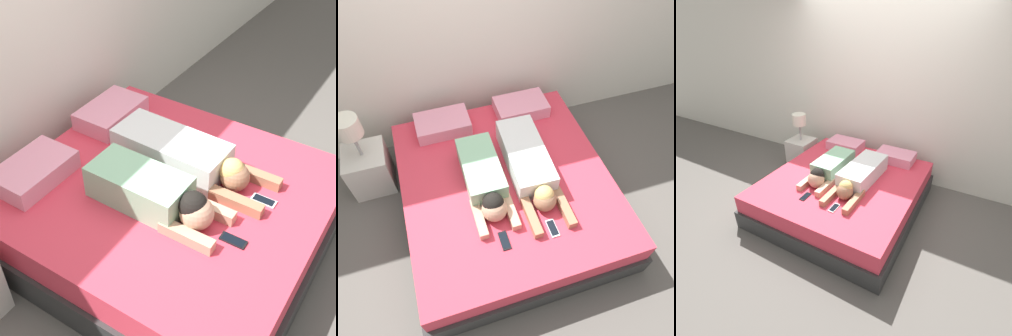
# 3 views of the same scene
# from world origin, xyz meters

# --- Properties ---
(ground_plane) EXTENTS (12.00, 12.00, 0.00)m
(ground_plane) POSITION_xyz_m (0.00, 0.00, 0.00)
(ground_plane) COLOR #5B5651
(wall_back) EXTENTS (12.00, 0.06, 2.60)m
(wall_back) POSITION_xyz_m (0.00, 1.13, 1.30)
(wall_back) COLOR silver
(wall_back) RESTS_ON ground_plane
(bed) EXTENTS (1.83, 1.96, 0.43)m
(bed) POSITION_xyz_m (0.00, 0.00, 0.21)
(bed) COLOR #2D2D2D
(bed) RESTS_ON ground_plane
(pillow_head_left) EXTENTS (0.51, 0.33, 0.13)m
(pillow_head_left) POSITION_xyz_m (-0.40, 0.76, 0.50)
(pillow_head_left) COLOR pink
(pillow_head_left) RESTS_ON bed
(pillow_head_right) EXTENTS (0.51, 0.33, 0.13)m
(pillow_head_right) POSITION_xyz_m (0.40, 0.76, 0.50)
(pillow_head_right) COLOR pink
(pillow_head_right) RESTS_ON bed
(person_left) EXTENTS (0.33, 0.88, 0.23)m
(person_left) POSITION_xyz_m (-0.20, -0.04, 0.54)
(person_left) COLOR #8CBF99
(person_left) RESTS_ON bed
(person_right) EXTENTS (0.35, 1.11, 0.21)m
(person_right) POSITION_xyz_m (0.21, 0.01, 0.54)
(person_right) COLOR silver
(person_right) RESTS_ON bed
(cell_phone_left) EXTENTS (0.07, 0.15, 0.01)m
(cell_phone_left) POSITION_xyz_m (-0.19, -0.55, 0.44)
(cell_phone_left) COLOR black
(cell_phone_left) RESTS_ON bed
(cell_phone_right) EXTENTS (0.07, 0.15, 0.01)m
(cell_phone_right) POSITION_xyz_m (0.20, -0.57, 0.44)
(cell_phone_right) COLOR silver
(cell_phone_right) RESTS_ON bed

